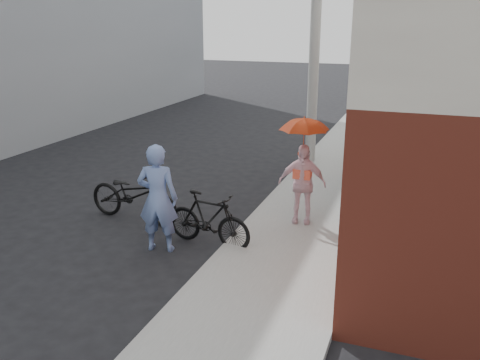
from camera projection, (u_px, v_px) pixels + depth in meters
The scene contains 11 objects.
ground at pixel (179, 243), 9.39m from camera, with size 80.00×80.00×0.00m, color black.
sidewalk at pixel (314, 217), 10.47m from camera, with size 2.20×24.00×0.12m, color gray.
curb at pixel (261, 210), 10.85m from camera, with size 0.12×24.00×0.12m, color #9E9E99.
utility_pole at pixel (315, 37), 13.33m from camera, with size 0.28×0.28×7.00m, color #9E9E99.
officer at pixel (158, 198), 8.83m from camera, with size 0.71×0.47×1.94m, color #6A83BD.
bike_left at pixel (134, 195), 10.27m from camera, with size 0.74×2.11×1.11m, color black.
bike_right at pixel (209, 219), 9.14m from camera, with size 0.48×1.69×1.02m, color black.
kimono_woman at pixel (302, 184), 9.83m from camera, with size 0.92×0.38×1.57m, color silver.
parasol at pixel (304, 124), 9.47m from camera, with size 0.90×0.90×0.79m, color #C23E16.
planter at pixel (364, 203), 10.81m from camera, with size 0.35×0.35×0.19m, color black.
potted_plant at pixel (365, 184), 10.68m from camera, with size 0.59×0.51×0.65m, color #396F2C.
Camera 1 is at (4.02, -7.67, 3.96)m, focal length 38.00 mm.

